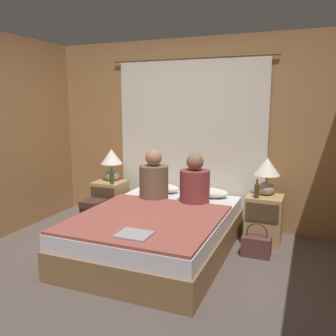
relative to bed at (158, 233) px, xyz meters
The scene contains 18 objects.
ground_plane 0.69m from the bed, 90.00° to the right, with size 16.00×16.00×0.00m, color #564C47.
wall_back 1.54m from the bed, 90.00° to the left, with size 4.09×0.06×2.50m.
curtain_panel 1.41m from the bed, 90.00° to the left, with size 2.26×0.02×2.24m.
bed is the anchor object (origin of this frame).
nightstand_left 1.30m from the bed, 144.61° to the left, with size 0.42×0.41×0.57m.
nightstand_right 1.30m from the bed, 35.39° to the left, with size 0.42×0.41×0.57m.
lamp_left 1.48m from the bed, 142.24° to the left, with size 0.30×0.30×0.45m.
lamp_right 1.48m from the bed, 37.76° to the left, with size 0.30×0.30×0.45m.
pillow_left 0.97m from the bed, 111.15° to the left, with size 0.54×0.29×0.12m.
pillow_right 0.97m from the bed, 68.85° to the left, with size 0.54×0.29×0.12m.
blanket_on_bed 0.37m from the bed, 90.00° to the right, with size 1.45×1.48×0.03m.
person_left_in_bed 0.75m from the bed, 118.05° to the left, with size 0.36×0.36×0.63m.
person_right_in_bed 0.75m from the bed, 62.12° to the left, with size 0.36×0.36×0.61m.
beer_bottle_on_left_stand 1.23m from the bed, 146.36° to the left, with size 0.06×0.06×0.23m.
beer_bottle_on_right_stand 1.24m from the bed, 32.92° to the left, with size 0.06×0.06×0.22m.
laptop_on_bed 0.83m from the bed, 81.66° to the right, with size 0.30×0.25×0.02m.
backpack_on_floor 1.13m from the bed, 161.77° to the left, with size 0.28×0.28×0.40m.
handbag_on_floor 1.10m from the bed, 17.25° to the left, with size 0.31×0.20×0.38m.
Camera 1 is at (1.52, -2.80, 1.66)m, focal length 38.00 mm.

